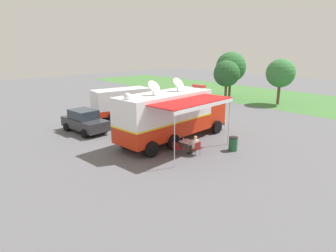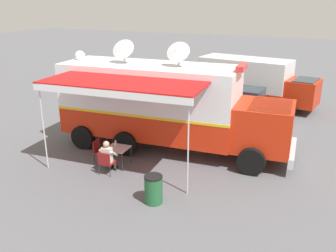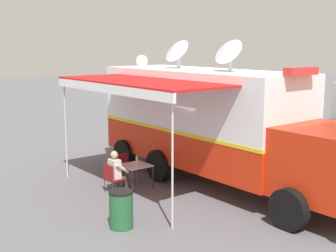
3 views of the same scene
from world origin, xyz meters
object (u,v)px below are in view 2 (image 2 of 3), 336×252
folding_table (118,149)px  support_truck (253,82)px  car_far_corner (243,105)px  command_truck (166,104)px  water_bottle (116,143)px  folding_chair_at_table (106,161)px  folding_chair_beside_table (99,149)px  trash_bin (153,189)px  car_behind_truck (157,88)px  seated_responder (108,156)px

folding_table → support_truck: 10.91m
folding_table → car_far_corner: size_ratio=0.20×
command_truck → water_bottle: size_ratio=43.06×
folding_chair_at_table → folding_chair_beside_table: same height
support_truck → car_far_corner: size_ratio=1.64×
folding_chair_beside_table → folding_table: bearing=87.3°
trash_bin → car_behind_truck: size_ratio=0.21×
car_behind_truck → folding_chair_beside_table: bearing=11.8°
support_truck → car_far_corner: support_truck is taller
seated_responder → command_truck: bearing=162.2°
command_truck → car_behind_truck: 7.29m
support_truck → car_behind_truck: 5.68m
water_bottle → car_behind_truck: size_ratio=0.05×
water_bottle → folding_chair_at_table: 1.01m
support_truck → seated_responder: bearing=-13.5°
folding_table → folding_chair_at_table: size_ratio=0.99×
folding_table → car_behind_truck: bearing=-163.0°
folding_chair_at_table → seated_responder: (-0.19, -0.01, 0.14)m
car_far_corner → folding_chair_at_table: bearing=-20.2°
folding_chair_beside_table → seated_responder: (0.65, 0.84, 0.14)m
car_behind_truck → car_far_corner: size_ratio=1.01×
folding_table → seated_responder: size_ratio=0.69×
water_bottle → support_truck: (-10.41, 2.84, 0.55)m
folding_table → trash_bin: trash_bin is taller
seated_responder → support_truck: bearing=166.5°
car_behind_truck → folding_chair_at_table: bearing=15.7°
folding_chair_at_table → folding_chair_beside_table: bearing=-134.6°
folding_chair_beside_table → support_truck: size_ratio=0.12×
folding_chair_at_table → trash_bin: size_ratio=0.96×
folding_chair_at_table → car_far_corner: bearing=159.8°
folding_chair_at_table → trash_bin: trash_bin is taller
command_truck → folding_chair_beside_table: command_truck is taller
command_truck → car_far_corner: (-4.87, 2.01, -1.07)m
folding_chair_beside_table → seated_responder: 1.07m
folding_chair_beside_table → trash_bin: size_ratio=0.96×
car_behind_truck → car_far_corner: bearing=76.0°
car_behind_truck → command_truck: bearing=29.6°
water_bottle → seated_responder: size_ratio=0.18×
water_bottle → trash_bin: water_bottle is taller
folding_chair_beside_table → trash_bin: trash_bin is taller
seated_responder → water_bottle: bearing=-168.3°
folding_chair_beside_table → car_far_corner: car_far_corner is taller
water_bottle → trash_bin: bearing=53.1°
folding_chair_beside_table → seated_responder: seated_responder is taller
folding_chair_at_table → car_behind_truck: size_ratio=0.20×
support_truck → trash_bin: bearing=-1.2°
folding_table → trash_bin: bearing=53.3°
folding_chair_at_table → car_far_corner: size_ratio=0.20×
command_truck → folding_chair_beside_table: size_ratio=11.09×
folding_chair_beside_table → car_behind_truck: size_ratio=0.20×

